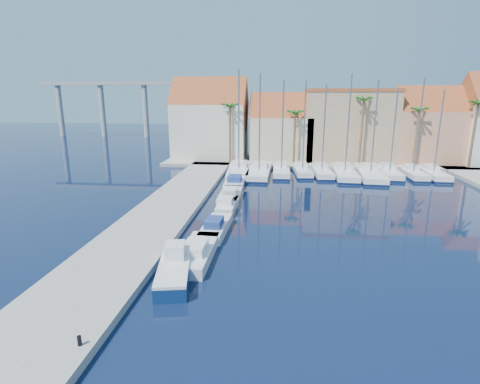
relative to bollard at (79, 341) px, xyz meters
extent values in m
plane|color=black|center=(6.60, 3.31, -0.73)|extent=(260.00, 260.00, 0.00)
cube|color=gray|center=(-2.40, 16.81, -0.48)|extent=(6.00, 77.00, 0.50)
cube|color=gray|center=(16.60, 51.31, -0.48)|extent=(54.00, 16.00, 0.50)
cylinder|color=black|center=(0.00, 0.00, 0.00)|extent=(0.18, 0.18, 0.46)
cube|color=navy|center=(2.16, 7.15, -0.32)|extent=(2.80, 5.74, 0.82)
cube|color=white|center=(2.16, 7.15, 0.19)|extent=(2.80, 5.74, 0.18)
cube|color=white|center=(1.96, 8.23, 0.69)|extent=(1.44, 1.66, 1.01)
cube|color=white|center=(2.91, 10.32, -0.33)|extent=(2.12, 6.48, 0.80)
cube|color=white|center=(2.90, 9.67, 0.37)|extent=(1.46, 2.27, 0.60)
cube|color=white|center=(3.32, 15.44, -0.33)|extent=(2.04, 5.75, 0.80)
cube|color=navy|center=(3.29, 14.87, 0.37)|extent=(1.35, 2.04, 0.60)
cube|color=white|center=(3.40, 21.88, -0.33)|extent=(1.73, 5.24, 0.80)
cube|color=white|center=(3.40, 21.36, 0.37)|extent=(1.19, 1.84, 0.60)
cube|color=white|center=(3.20, 25.72, -0.33)|extent=(2.22, 6.71, 0.80)
cube|color=white|center=(3.21, 25.05, 0.37)|extent=(1.52, 2.36, 0.60)
cube|color=white|center=(2.96, 32.09, -0.33)|extent=(2.46, 7.21, 0.80)
cube|color=navy|center=(2.98, 31.37, 0.37)|extent=(1.66, 2.54, 0.60)
cube|color=white|center=(2.68, 39.14, -0.23)|extent=(3.58, 11.48, 1.00)
cube|color=#0C1A3F|center=(2.68, 39.14, -0.55)|extent=(3.65, 11.54, 0.28)
cube|color=white|center=(2.61, 40.27, 0.57)|extent=(2.25, 3.51, 0.60)
cylinder|color=slate|center=(2.71, 38.57, 6.94)|extent=(0.20, 0.20, 13.34)
cube|color=white|center=(5.61, 38.75, -0.23)|extent=(3.26, 11.54, 1.00)
cube|color=#0C1A3F|center=(5.61, 38.75, -0.55)|extent=(3.32, 11.61, 0.28)
cube|color=white|center=(5.64, 39.90, 0.57)|extent=(2.17, 3.49, 0.60)
cylinder|color=slate|center=(5.59, 38.18, 6.66)|extent=(0.20, 0.20, 12.78)
cube|color=white|center=(8.70, 39.38, -0.23)|extent=(2.31, 8.66, 1.00)
cube|color=#0C1A3F|center=(8.70, 39.38, -0.55)|extent=(2.37, 8.72, 0.28)
cube|color=white|center=(8.70, 40.25, 0.57)|extent=(1.59, 2.61, 0.60)
cylinder|color=slate|center=(8.70, 38.95, 6.24)|extent=(0.20, 0.20, 11.94)
cube|color=white|center=(11.65, 39.98, -0.23)|extent=(2.69, 8.30, 1.00)
cube|color=#0C1A3F|center=(11.65, 39.98, -0.55)|extent=(2.76, 8.37, 0.28)
cube|color=white|center=(11.59, 40.79, 0.57)|extent=(1.66, 2.55, 0.60)
cylinder|color=slate|center=(11.68, 39.57, 6.21)|extent=(0.20, 0.20, 11.87)
cube|color=white|center=(14.31, 39.61, -0.23)|extent=(2.72, 8.85, 1.00)
cube|color=#0C1A3F|center=(14.31, 39.61, -0.55)|extent=(2.79, 8.91, 0.28)
cube|color=white|center=(14.27, 40.48, 0.57)|extent=(1.73, 2.70, 0.60)
cylinder|color=slate|center=(14.34, 39.17, 5.95)|extent=(0.20, 0.20, 11.36)
cube|color=white|center=(17.43, 39.06, -0.23)|extent=(3.22, 10.89, 1.00)
cube|color=#0C1A3F|center=(17.43, 39.06, -0.55)|extent=(3.28, 10.95, 0.28)
cube|color=white|center=(17.47, 40.13, 0.57)|extent=(2.09, 3.31, 0.60)
cylinder|color=slate|center=(17.41, 38.52, 6.60)|extent=(0.20, 0.20, 12.66)
cube|color=white|center=(20.82, 38.87, -0.23)|extent=(3.92, 11.84, 1.00)
cube|color=#0C1A3F|center=(20.82, 38.87, -0.55)|extent=(3.98, 11.90, 0.28)
cube|color=white|center=(20.91, 40.03, 0.57)|extent=(2.38, 3.65, 0.60)
cylinder|color=slate|center=(20.78, 38.29, 6.22)|extent=(0.20, 0.20, 11.90)
cube|color=white|center=(23.63, 39.86, -0.23)|extent=(2.77, 8.77, 1.00)
cube|color=#0C1A3F|center=(23.63, 39.86, -0.55)|extent=(2.83, 8.83, 0.28)
cube|color=white|center=(23.69, 40.73, 0.57)|extent=(1.73, 2.69, 0.60)
cylinder|color=slate|center=(23.61, 39.43, 5.76)|extent=(0.20, 0.20, 10.99)
cube|color=white|center=(26.69, 39.60, -0.23)|extent=(2.12, 8.04, 1.00)
cube|color=#0C1A3F|center=(26.69, 39.60, -0.55)|extent=(2.18, 8.10, 0.28)
cube|color=white|center=(26.69, 40.40, 0.57)|extent=(1.47, 2.41, 0.60)
cylinder|color=slate|center=(26.69, 39.20, 6.39)|extent=(0.20, 0.20, 12.25)
cube|color=white|center=(29.36, 39.72, -0.23)|extent=(2.37, 8.60, 1.00)
cube|color=#0C1A3F|center=(29.36, 39.72, -0.55)|extent=(2.43, 8.66, 0.28)
cube|color=white|center=(29.38, 40.57, 0.57)|extent=(1.60, 2.60, 0.60)
cylinder|color=slate|center=(29.35, 39.29, 5.61)|extent=(0.20, 0.20, 10.69)
cube|color=beige|center=(-3.40, 50.31, 4.27)|extent=(12.00, 9.00, 9.00)
cube|color=maroon|center=(-3.40, 50.31, 8.77)|extent=(12.30, 9.00, 9.00)
cube|color=tan|center=(8.60, 50.31, 3.27)|extent=(10.00, 8.00, 7.00)
cube|color=maroon|center=(8.60, 50.31, 6.77)|extent=(10.30, 8.00, 8.00)
cube|color=tan|center=(19.60, 51.31, 5.27)|extent=(14.00, 10.00, 11.00)
cube|color=maroon|center=(19.60, 51.31, 11.02)|extent=(14.20, 10.20, 0.50)
cube|color=tan|center=(31.60, 50.31, 3.77)|extent=(10.00, 8.00, 8.00)
cube|color=maroon|center=(31.60, 50.31, 7.77)|extent=(10.30, 8.00, 8.00)
cylinder|color=brown|center=(0.60, 45.31, 4.27)|extent=(0.36, 0.36, 9.00)
sphere|color=#21611B|center=(0.60, 45.31, 8.62)|extent=(2.60, 2.60, 2.60)
cylinder|color=brown|center=(10.60, 45.31, 3.77)|extent=(0.36, 0.36, 8.00)
sphere|color=#21611B|center=(10.60, 45.31, 7.62)|extent=(2.60, 2.60, 2.60)
cylinder|color=brown|center=(20.60, 45.31, 4.77)|extent=(0.36, 0.36, 10.00)
sphere|color=#21611B|center=(20.60, 45.31, 9.62)|extent=(2.60, 2.60, 2.60)
cylinder|color=brown|center=(28.60, 45.31, 4.02)|extent=(0.36, 0.36, 8.50)
sphere|color=#21611B|center=(28.60, 45.31, 8.12)|extent=(2.60, 2.60, 2.60)
cylinder|color=brown|center=(36.60, 45.31, 4.52)|extent=(0.36, 0.36, 9.50)
sphere|color=#21611B|center=(36.60, 45.31, 9.12)|extent=(2.60, 2.60, 2.60)
cube|color=#9E9E99|center=(-31.40, 85.31, 13.27)|extent=(48.00, 2.20, 0.90)
cylinder|color=#9E9E99|center=(-51.40, 85.31, 6.27)|extent=(1.40, 1.40, 14.00)
cylinder|color=#9E9E99|center=(-39.40, 85.31, 6.27)|extent=(1.40, 1.40, 14.00)
cylinder|color=#9E9E99|center=(-27.40, 85.31, 6.27)|extent=(1.40, 1.40, 14.00)
cylinder|color=#9E9E99|center=(-15.40, 85.31, 6.27)|extent=(1.40, 1.40, 14.00)
camera|label=1|loc=(8.37, -13.18, 10.26)|focal=28.00mm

